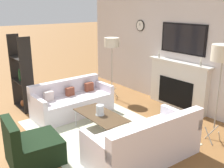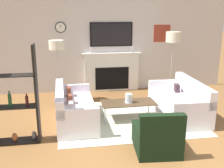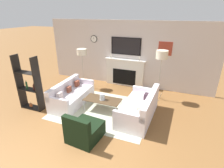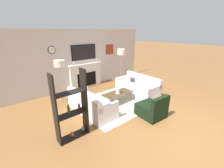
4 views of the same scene
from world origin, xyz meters
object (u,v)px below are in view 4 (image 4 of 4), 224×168
(armchair, at_px, (152,109))
(coffee_table, at_px, (118,94))
(couch_right, at_px, (138,88))
(hurricane_candle, at_px, (118,91))
(floor_lamp_right, at_px, (121,52))
(shelf_unit, at_px, (71,110))
(couch_left, at_px, (91,105))
(floor_lamp_left, at_px, (60,64))

(armchair, relative_size, coffee_table, 0.73)
(couch_right, distance_m, hurricane_candle, 1.22)
(hurricane_candle, relative_size, floor_lamp_right, 0.11)
(coffee_table, bearing_deg, armchair, -83.45)
(hurricane_candle, distance_m, floor_lamp_right, 2.43)
(coffee_table, distance_m, shelf_unit, 2.37)
(couch_left, distance_m, hurricane_candle, 1.21)
(coffee_table, height_order, hurricane_candle, hurricane_candle)
(couch_right, distance_m, shelf_unit, 3.54)
(couch_right, height_order, floor_lamp_left, floor_lamp_left)
(armchair, bearing_deg, coffee_table, 96.55)
(hurricane_candle, height_order, floor_lamp_right, floor_lamp_right)
(armchair, height_order, floor_lamp_left, floor_lamp_left)
(couch_right, distance_m, coffee_table, 1.21)
(shelf_unit, bearing_deg, floor_lamp_left, 73.05)
(floor_lamp_left, bearing_deg, coffee_table, -43.29)
(floor_lamp_right, bearing_deg, hurricane_candle, -136.52)
(hurricane_candle, bearing_deg, floor_lamp_left, 136.43)
(shelf_unit, bearing_deg, couch_right, 12.66)
(floor_lamp_right, bearing_deg, armchair, -115.36)
(hurricane_candle, height_order, shelf_unit, shelf_unit)
(couch_right, relative_size, floor_lamp_left, 1.15)
(coffee_table, bearing_deg, couch_left, 178.59)
(couch_right, height_order, hurricane_candle, couch_right)
(couch_left, height_order, floor_lamp_right, floor_lamp_right)
(couch_right, height_order, floor_lamp_right, floor_lamp_right)
(floor_lamp_left, relative_size, floor_lamp_right, 0.90)
(floor_lamp_left, distance_m, shelf_unit, 2.39)
(coffee_table, relative_size, floor_lamp_right, 0.65)
(armchair, relative_size, shelf_unit, 0.49)
(couch_left, relative_size, armchair, 2.12)
(floor_lamp_right, bearing_deg, floor_lamp_left, 180.00)
(floor_lamp_left, bearing_deg, couch_right, -27.43)
(floor_lamp_right, bearing_deg, coffee_table, -136.76)
(hurricane_candle, bearing_deg, floor_lamp_right, 43.48)
(coffee_table, xyz_separation_m, shelf_unit, (-2.21, -0.74, 0.43))
(hurricane_candle, relative_size, floor_lamp_left, 0.12)
(couch_left, xyz_separation_m, armchair, (1.36, -1.49, -0.02))
(shelf_unit, bearing_deg, hurricane_candle, 18.13)
(armchair, bearing_deg, couch_left, 132.51)
(couch_left, relative_size, floor_lamp_right, 1.01)
(couch_right, bearing_deg, floor_lamp_right, 76.40)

